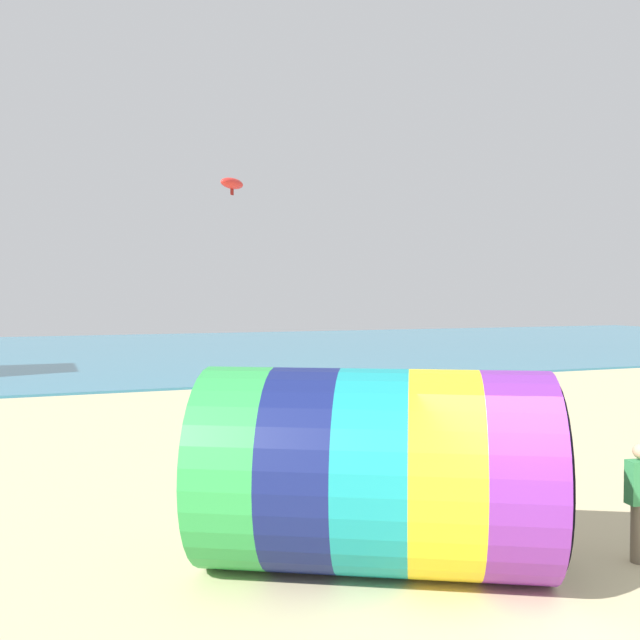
{
  "coord_description": "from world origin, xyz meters",
  "views": [
    {
      "loc": [
        -5.53,
        -6.87,
        3.7
      ],
      "look_at": [
        -1.38,
        3.7,
        3.32
      ],
      "focal_mm": 40.0,
      "sensor_mm": 36.0,
      "label": 1
    }
  ],
  "objects_px": {
    "giant_inflatable_tube": "(376,470)",
    "bystander_near_water": "(225,403)",
    "kite_handler": "(640,502)",
    "kite_red_parafoil": "(232,183)"
  },
  "relations": [
    {
      "from": "giant_inflatable_tube",
      "to": "kite_red_parafoil",
      "type": "bearing_deg",
      "value": 82.81
    },
    {
      "from": "giant_inflatable_tube",
      "to": "kite_red_parafoil",
      "type": "relative_size",
      "value": 4.44
    },
    {
      "from": "bystander_near_water",
      "to": "kite_handler",
      "type": "bearing_deg",
      "value": -74.67
    },
    {
      "from": "giant_inflatable_tube",
      "to": "kite_handler",
      "type": "height_order",
      "value": "giant_inflatable_tube"
    },
    {
      "from": "giant_inflatable_tube",
      "to": "bystander_near_water",
      "type": "distance_m",
      "value": 10.26
    },
    {
      "from": "kite_red_parafoil",
      "to": "kite_handler",
      "type": "bearing_deg",
      "value": -84.28
    },
    {
      "from": "kite_red_parafoil",
      "to": "bystander_near_water",
      "type": "bearing_deg",
      "value": -106.91
    },
    {
      "from": "bystander_near_water",
      "to": "giant_inflatable_tube",
      "type": "bearing_deg",
      "value": -92.38
    },
    {
      "from": "giant_inflatable_tube",
      "to": "kite_red_parafoil",
      "type": "distance_m",
      "value": 16.42
    },
    {
      "from": "giant_inflatable_tube",
      "to": "bystander_near_water",
      "type": "relative_size",
      "value": 3.33
    }
  ]
}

